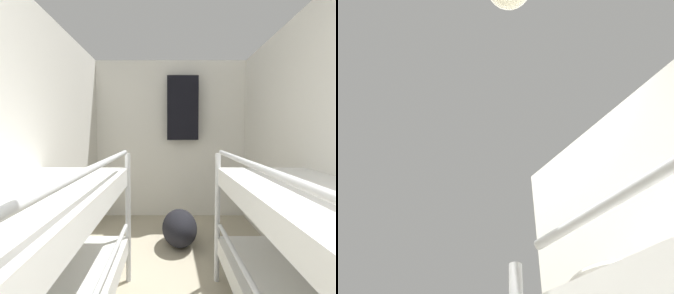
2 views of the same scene
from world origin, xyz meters
TOP-DOWN VIEW (x-y plane):
  - wall_left at (-1.12, 2.05)m, footprint 0.06×4.23m
  - wall_right at (1.12, 2.05)m, footprint 0.06×4.23m
  - wall_back at (0.00, 4.14)m, footprint 2.30×0.06m
  - bunk_stack_left_near at (-0.72, 1.41)m, footprint 0.74×1.86m
  - bunk_stack_right_near at (0.72, 1.41)m, footprint 0.74×1.86m
  - duffel_bag at (0.09, 3.09)m, footprint 0.39×0.59m
  - hanging_coat at (0.17, 3.99)m, footprint 0.44×0.12m

SIDE VIEW (x-z plane):
  - duffel_bag at x=0.09m, z-range 0.00..0.39m
  - bunk_stack_left_near at x=-0.72m, z-range 0.05..1.17m
  - bunk_stack_right_near at x=0.72m, z-range 0.05..1.17m
  - wall_left at x=-1.12m, z-range 0.00..2.29m
  - wall_right at x=1.12m, z-range 0.00..2.29m
  - wall_back at x=0.00m, z-range 0.00..2.29m
  - hanging_coat at x=0.17m, z-range 1.14..2.04m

